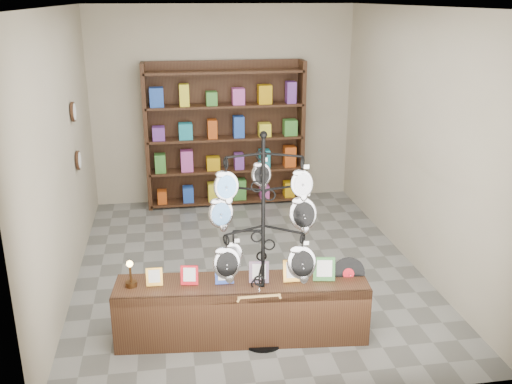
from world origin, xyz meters
The scene contains 6 objects.
ground centered at (0.00, 0.00, 0.00)m, with size 5.00×5.00×0.00m, color slate.
room_envelope centered at (0.00, 0.00, 1.85)m, with size 5.00×5.00×5.00m.
display_tree centered at (-0.09, -1.58, 1.18)m, with size 1.04×0.94×2.04m.
front_shelf centered at (-0.27, -1.48, 0.29)m, with size 2.39×0.70×0.83m.
back_shelving centered at (0.00, 2.30, 1.03)m, with size 2.42×0.36×2.20m.
wall_clocks centered at (-1.97, 0.80, 1.50)m, with size 0.03×0.24×0.84m.
Camera 1 is at (-0.89, -6.18, 3.11)m, focal length 40.00 mm.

